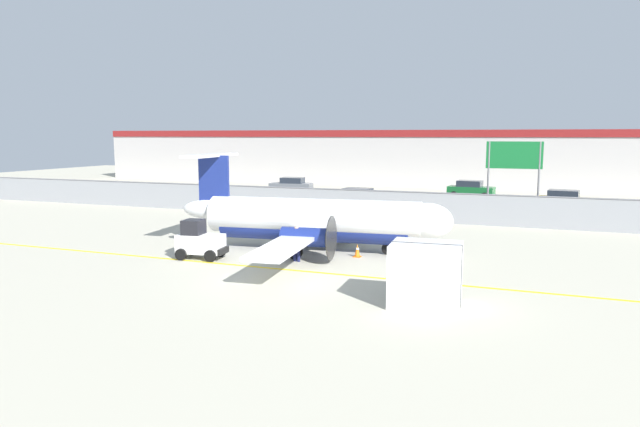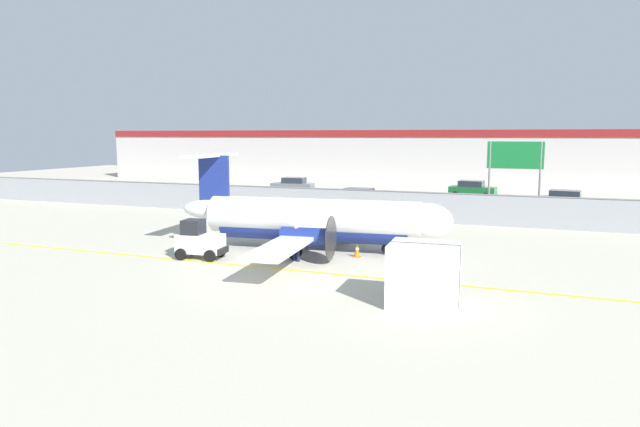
{
  "view_description": "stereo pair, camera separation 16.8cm",
  "coord_description": "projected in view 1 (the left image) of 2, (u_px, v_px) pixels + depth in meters",
  "views": [
    {
      "loc": [
        9.82,
        -20.53,
        5.92
      ],
      "look_at": [
        -0.79,
        7.38,
        1.8
      ],
      "focal_mm": 32.0,
      "sensor_mm": 36.0,
      "label": 1
    },
    {
      "loc": [
        9.98,
        -20.47,
        5.92
      ],
      "look_at": [
        -0.79,
        7.38,
        1.8
      ],
      "focal_mm": 32.0,
      "sensor_mm": 36.0,
      "label": 2
    }
  ],
  "objects": [
    {
      "name": "ground_plane",
      "position": [
        293.0,
        270.0,
        25.13
      ],
      "size": [
        140.0,
        140.0,
        0.01
      ],
      "color": "#B2AD99"
    },
    {
      "name": "perimeter_fence",
      "position": [
        385.0,
        204.0,
        39.79
      ],
      "size": [
        98.0,
        0.1,
        2.1
      ],
      "color": "gray",
      "rests_on": "ground"
    },
    {
      "name": "parking_lot_strip",
      "position": [
        417.0,
        202.0,
        50.59
      ],
      "size": [
        98.0,
        17.0,
        0.12
      ],
      "color": "#38383A",
      "rests_on": "ground"
    },
    {
      "name": "background_building",
      "position": [
        448.0,
        158.0,
        67.27
      ],
      "size": [
        91.0,
        8.1,
        6.5
      ],
      "color": "#BCB7B2",
      "rests_on": "ground"
    },
    {
      "name": "commuter_airplane",
      "position": [
        318.0,
        220.0,
        29.18
      ],
      "size": [
        14.43,
        16.08,
        4.92
      ],
      "rotation": [
        0.0,
        0.0,
        0.1
      ],
      "color": "white",
      "rests_on": "ground"
    },
    {
      "name": "baggage_tug",
      "position": [
        200.0,
        241.0,
        27.44
      ],
      "size": [
        2.45,
        1.63,
        1.88
      ],
      "rotation": [
        0.0,
        0.0,
        0.13
      ],
      "color": "silver",
      "rests_on": "ground"
    },
    {
      "name": "ground_crew_worker",
      "position": [
        297.0,
        242.0,
        26.78
      ],
      "size": [
        0.55,
        0.39,
        1.7
      ],
      "rotation": [
        0.0,
        0.0,
        1.42
      ],
      "color": "#191E4C",
      "rests_on": "ground"
    },
    {
      "name": "cargo_container",
      "position": [
        426.0,
        274.0,
        19.86
      ],
      "size": [
        2.52,
        2.15,
        2.2
      ],
      "rotation": [
        0.0,
        0.0,
        0.06
      ],
      "color": "silver",
      "rests_on": "ground"
    },
    {
      "name": "traffic_cone_near_left",
      "position": [
        357.0,
        251.0,
        27.84
      ],
      "size": [
        0.36,
        0.36,
        0.64
      ],
      "color": "orange",
      "rests_on": "ground"
    },
    {
      "name": "traffic_cone_near_right",
      "position": [
        287.0,
        238.0,
        31.42
      ],
      "size": [
        0.36,
        0.36,
        0.64
      ],
      "color": "orange",
      "rests_on": "ground"
    },
    {
      "name": "traffic_cone_far_left",
      "position": [
        403.0,
        252.0,
        27.42
      ],
      "size": [
        0.36,
        0.36,
        0.64
      ],
      "color": "orange",
      "rests_on": "ground"
    },
    {
      "name": "parked_car_0",
      "position": [
        291.0,
        185.0,
        57.26
      ],
      "size": [
        4.34,
        2.31,
        1.58
      ],
      "rotation": [
        0.0,
        0.0,
        3.24
      ],
      "color": "slate",
      "rests_on": "parking_lot_strip"
    },
    {
      "name": "parked_car_1",
      "position": [
        359.0,
        198.0,
        45.69
      ],
      "size": [
        4.23,
        2.06,
        1.58
      ],
      "rotation": [
        0.0,
        0.0,
        -0.02
      ],
      "color": "slate",
      "rests_on": "parking_lot_strip"
    },
    {
      "name": "parked_car_2",
      "position": [
        471.0,
        189.0,
        53.32
      ],
      "size": [
        4.35,
        2.33,
        1.58
      ],
      "rotation": [
        0.0,
        0.0,
        -0.1
      ],
      "color": "#19662D",
      "rests_on": "parking_lot_strip"
    },
    {
      "name": "parked_car_3",
      "position": [
        565.0,
        201.0,
        44.07
      ],
      "size": [
        4.39,
        2.45,
        1.58
      ],
      "rotation": [
        0.0,
        0.0,
        -0.14
      ],
      "color": "#B28C19",
      "rests_on": "parking_lot_strip"
    },
    {
      "name": "highway_sign",
      "position": [
        514.0,
        162.0,
        37.82
      ],
      "size": [
        3.6,
        0.14,
        5.5
      ],
      "color": "slate",
      "rests_on": "ground"
    }
  ]
}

